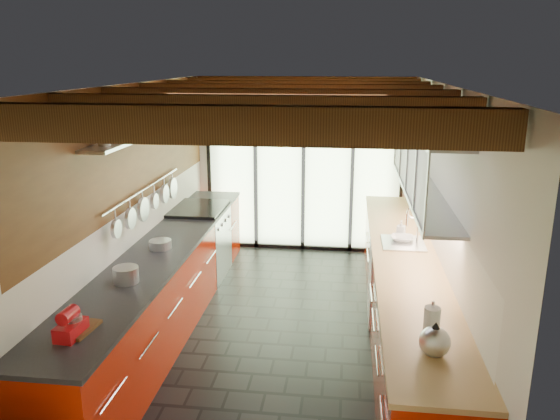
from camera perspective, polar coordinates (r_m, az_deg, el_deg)
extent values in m
plane|color=black|center=(6.04, 0.13, -12.56)|extent=(5.50, 5.50, 0.00)
plane|color=silver|center=(8.21, 2.50, 4.68)|extent=(3.20, 0.00, 3.20)
plane|color=silver|center=(3.04, -6.46, -15.06)|extent=(3.20, 0.00, 3.20)
plane|color=silver|center=(5.95, -15.34, -0.06)|extent=(0.00, 5.50, 5.50)
plane|color=silver|center=(5.59, 16.65, -1.16)|extent=(0.00, 5.50, 5.50)
plane|color=#472814|center=(5.33, 0.15, 12.92)|extent=(5.50, 5.50, 0.00)
cube|color=#593316|center=(3.13, -4.97, 8.84)|extent=(3.14, 0.14, 0.22)
cube|color=#593316|center=(4.01, -2.26, 10.34)|extent=(3.14, 0.14, 0.22)
cube|color=#593316|center=(4.89, -0.51, 11.28)|extent=(3.14, 0.14, 0.22)
cube|color=#593316|center=(5.79, 0.70, 11.93)|extent=(3.14, 0.14, 0.22)
cube|color=#593316|center=(6.68, 1.60, 12.41)|extent=(3.14, 0.14, 0.22)
cube|color=#593316|center=(7.57, 2.28, 12.77)|extent=(3.14, 0.14, 0.22)
cube|color=brown|center=(8.04, 2.56, 11.99)|extent=(3.14, 0.06, 0.50)
plane|color=brown|center=(5.98, -14.82, 6.68)|extent=(0.00, 4.90, 4.90)
plane|color=#C6EAAD|center=(8.24, 2.47, 3.12)|extent=(2.90, 0.00, 2.90)
cube|color=black|center=(8.46, -7.38, 3.34)|extent=(0.05, 0.04, 2.15)
cube|color=black|center=(8.24, 12.57, 2.76)|extent=(0.05, 0.04, 2.15)
cube|color=black|center=(8.20, 2.44, 3.05)|extent=(0.06, 0.05, 2.15)
cube|color=black|center=(8.03, 2.53, 10.56)|extent=(2.90, 0.05, 0.06)
cylinder|color=#B6150E|center=(8.00, 2.54, 11.98)|extent=(0.34, 0.04, 0.34)
cylinder|color=beige|center=(7.98, 2.53, 11.97)|extent=(0.28, 0.02, 0.28)
cube|color=#A51904|center=(6.12, -11.92, -7.95)|extent=(0.65, 5.00, 0.88)
cube|color=black|center=(5.95, -12.17, -3.88)|extent=(0.68, 5.00, 0.04)
cube|color=silver|center=(7.41, -8.33, -3.57)|extent=(0.66, 0.90, 0.90)
cube|color=black|center=(7.26, -8.48, 0.08)|extent=(0.65, 0.90, 0.06)
cube|color=#A51904|center=(5.84, 12.81, -9.18)|extent=(0.65, 5.00, 0.88)
cube|color=tan|center=(5.67, 13.09, -4.94)|extent=(0.68, 5.00, 0.04)
cube|color=white|center=(6.18, 9.40, -7.57)|extent=(0.02, 0.60, 0.84)
cube|color=silver|center=(6.03, 12.74, -3.40)|extent=(0.45, 0.52, 0.02)
cylinder|color=silver|center=(6.00, 14.22, -1.85)|extent=(0.02, 0.02, 0.34)
torus|color=silver|center=(5.94, 13.75, -0.27)|extent=(0.14, 0.02, 0.14)
plane|color=silver|center=(5.71, 13.23, 5.10)|extent=(0.00, 3.00, 3.00)
cube|color=#9EA0A5|center=(5.79, 14.70, 1.77)|extent=(0.34, 3.00, 0.03)
cube|color=#9EA0A5|center=(5.68, 15.16, 8.35)|extent=(0.34, 3.00, 0.03)
cylinder|color=silver|center=(6.16, -13.90, 2.19)|extent=(0.02, 2.20, 0.02)
cube|color=silver|center=(5.92, -13.81, 7.88)|extent=(0.28, 2.60, 0.03)
cylinder|color=silver|center=(5.39, -16.74, -1.90)|extent=(0.04, 0.18, 0.18)
cylinder|color=silver|center=(5.69, -15.34, -0.86)|extent=(0.04, 0.22, 0.22)
cylinder|color=silver|center=(6.00, -14.10, 0.07)|extent=(0.04, 0.26, 0.26)
cylinder|color=silver|center=(6.32, -12.97, 0.90)|extent=(0.04, 0.18, 0.18)
cylinder|color=silver|center=(6.64, -11.96, 1.66)|extent=(0.04, 0.22, 0.22)
cylinder|color=silver|center=(6.92, -11.16, 2.25)|extent=(0.04, 0.26, 0.26)
cube|color=red|center=(4.26, -21.00, -11.62)|extent=(0.16, 0.26, 0.11)
cylinder|color=red|center=(4.19, -21.29, -10.18)|extent=(0.11, 0.17, 0.10)
cylinder|color=silver|center=(4.27, -20.77, -10.93)|extent=(0.13, 0.13, 0.11)
cylinder|color=silver|center=(5.06, -15.80, -6.53)|extent=(0.23, 0.23, 0.14)
cylinder|color=silver|center=(5.86, -12.40, -3.52)|extent=(0.30, 0.30, 0.09)
cube|color=brown|center=(4.35, -20.37, -11.56)|extent=(0.25, 0.33, 0.03)
sphere|color=silver|center=(3.89, 15.86, -12.97)|extent=(0.27, 0.27, 0.21)
cone|color=black|center=(3.83, 15.99, -11.46)|extent=(0.10, 0.10, 0.06)
cylinder|color=silver|center=(3.98, 15.64, -12.07)|extent=(0.05, 0.08, 0.05)
cylinder|color=white|center=(4.02, 15.54, -11.53)|extent=(0.14, 0.14, 0.26)
cylinder|color=silver|center=(3.96, 15.71, -9.49)|extent=(0.03, 0.03, 0.05)
imported|color=silver|center=(6.24, 12.54, -1.90)|extent=(0.11, 0.11, 0.18)
imported|color=silver|center=(6.10, 12.64, -2.95)|extent=(0.27, 0.27, 0.06)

